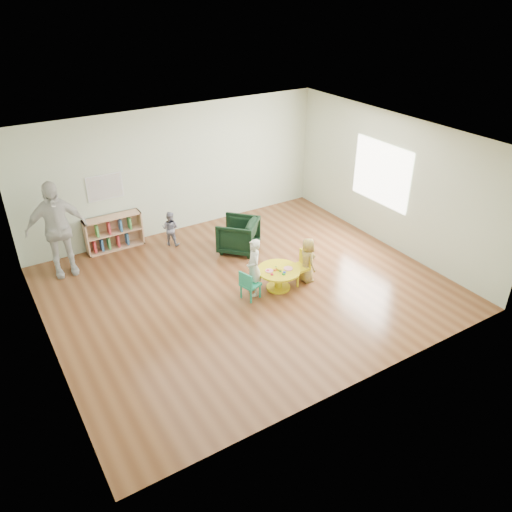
# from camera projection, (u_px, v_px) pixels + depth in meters

# --- Properties ---
(room) EXTENTS (7.10, 7.00, 2.80)m
(room) POSITION_uv_depth(u_px,v_px,m) (247.00, 194.00, 8.47)
(room) COLOR brown
(room) RESTS_ON ground
(activity_table) EXTENTS (0.81, 0.81, 0.45)m
(activity_table) POSITION_uv_depth(u_px,v_px,m) (279.00, 275.00, 9.25)
(activity_table) COLOR gold
(activity_table) RESTS_ON ground
(kid_chair_left) EXTENTS (0.38, 0.38, 0.57)m
(kid_chair_left) POSITION_uv_depth(u_px,v_px,m) (249.00, 284.00, 8.93)
(kid_chair_left) COLOR #1B976F
(kid_chair_left) RESTS_ON ground
(kid_chair_right) EXTENTS (0.35, 0.35, 0.61)m
(kid_chair_right) POSITION_uv_depth(u_px,v_px,m) (301.00, 266.00, 9.45)
(kid_chair_right) COLOR gold
(kid_chair_right) RESTS_ON ground
(bookshelf) EXTENTS (1.20, 0.30, 0.75)m
(bookshelf) POSITION_uv_depth(u_px,v_px,m) (113.00, 232.00, 10.60)
(bookshelf) COLOR tan
(bookshelf) RESTS_ON ground
(alphabet_poster) EXTENTS (0.74, 0.01, 0.54)m
(alphabet_poster) POSITION_uv_depth(u_px,v_px,m) (105.00, 187.00, 10.21)
(alphabet_poster) COLOR silver
(alphabet_poster) RESTS_ON ground
(armchair) EXTENTS (1.10, 1.10, 0.72)m
(armchair) POSITION_uv_depth(u_px,v_px,m) (238.00, 235.00, 10.51)
(armchair) COLOR black
(armchair) RESTS_ON ground
(child_left) EXTENTS (0.37, 0.46, 1.11)m
(child_left) POSITION_uv_depth(u_px,v_px,m) (254.00, 268.00, 8.96)
(child_left) COLOR silver
(child_left) RESTS_ON ground
(child_right) EXTENTS (0.35, 0.48, 0.89)m
(child_right) POSITION_uv_depth(u_px,v_px,m) (307.00, 260.00, 9.41)
(child_right) COLOR yellow
(child_right) RESTS_ON ground
(toddler) EXTENTS (0.47, 0.47, 0.77)m
(toddler) POSITION_uv_depth(u_px,v_px,m) (170.00, 228.00, 10.72)
(toddler) COLOR #191A3E
(toddler) RESTS_ON ground
(adult_caretaker) EXTENTS (1.14, 0.51, 1.91)m
(adult_caretaker) POSITION_uv_depth(u_px,v_px,m) (57.00, 229.00, 9.40)
(adult_caretaker) COLOR beige
(adult_caretaker) RESTS_ON ground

